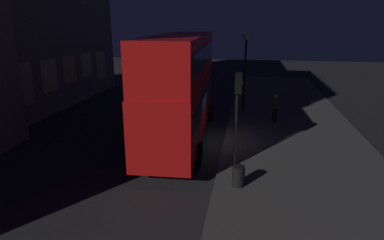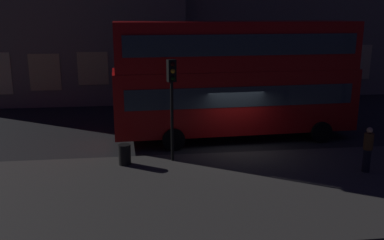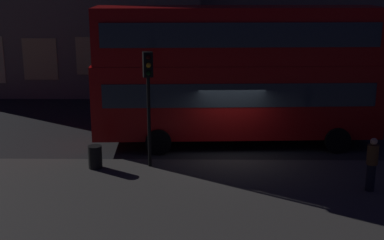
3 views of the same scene
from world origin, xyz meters
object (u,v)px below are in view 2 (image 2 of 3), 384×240
Objects in this scene: traffic_light_near_kerb at (172,89)px; litter_bin at (125,154)px; double_decker_bus at (236,75)px; pedestrian at (368,149)px.

litter_bin is at bearing 170.90° from traffic_light_near_kerb.
double_decker_bus is 4.41m from traffic_light_near_kerb.
traffic_light_near_kerb reaches higher than litter_bin.
double_decker_bus is 6.69× the size of pedestrian.
double_decker_bus is 2.83× the size of traffic_light_near_kerb.
traffic_light_near_kerb is (-3.19, -3.04, -0.05)m from double_decker_bus.
litter_bin is at bearing -150.16° from double_decker_bus.
double_decker_bus is 6.54m from litter_bin.
traffic_light_near_kerb is 5.03× the size of litter_bin.
double_decker_bus reaches higher than pedestrian.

